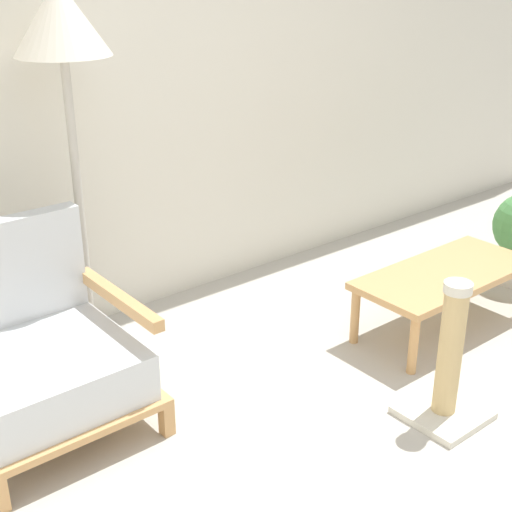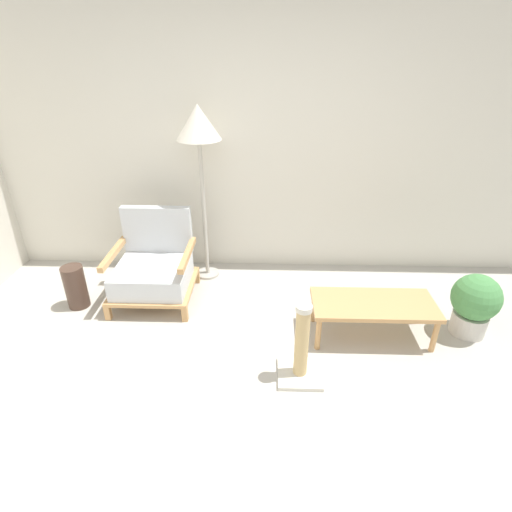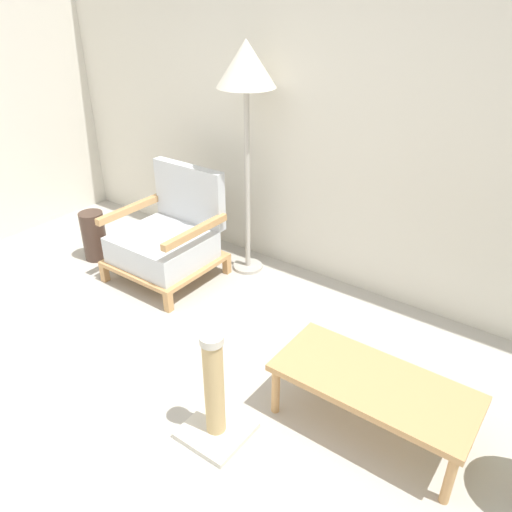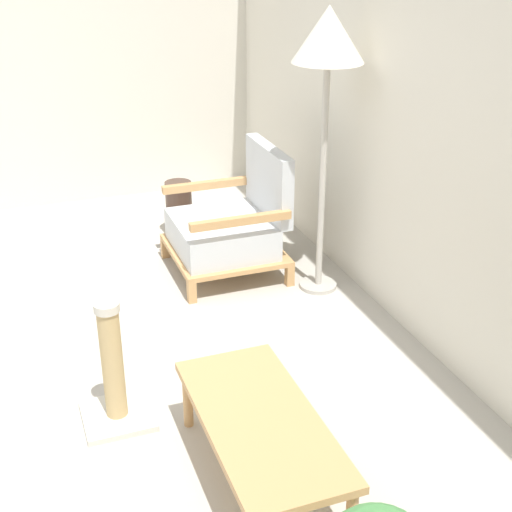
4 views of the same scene
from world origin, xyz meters
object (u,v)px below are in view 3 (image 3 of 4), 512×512
Objects in this scene: armchair at (168,238)px; vase at (94,236)px; floor_lamp at (246,75)px; scratching_post at (215,400)px; coffee_table at (374,386)px.

armchair is 2.02× the size of vase.
vase is (-0.68, -0.17, -0.12)m from armchair.
floor_lamp is 2.76× the size of scratching_post.
vase is at bearing -151.40° from floor_lamp.
floor_lamp is at bearing 147.43° from coffee_table.
scratching_post is at bearing -22.53° from vase.
scratching_post is (1.30, -0.99, -0.10)m from armchair.
floor_lamp reaches higher than vase.
scratching_post is (1.98, -0.82, 0.02)m from vase.
floor_lamp reaches higher than coffee_table.
floor_lamp is 2.09m from scratching_post.
coffee_table is (1.90, -0.51, -0.03)m from armchair.
armchair is 1.33× the size of scratching_post.
coffee_table is at bearing 38.37° from scratching_post.
armchair reaches higher than vase.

